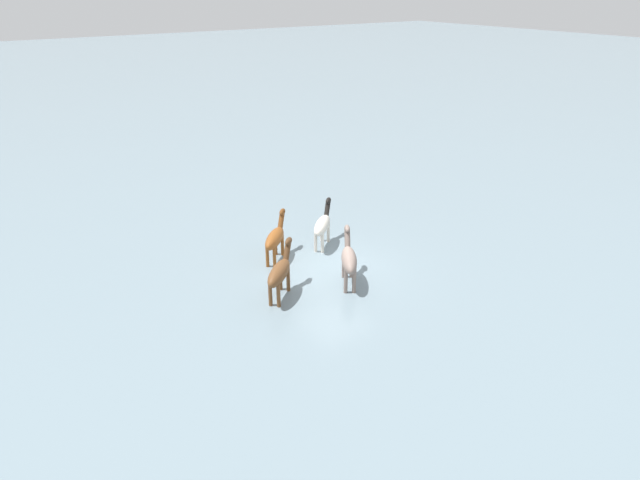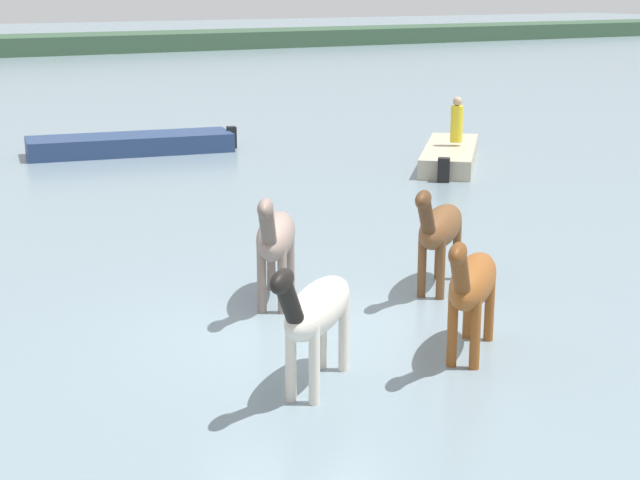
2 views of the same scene
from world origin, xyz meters
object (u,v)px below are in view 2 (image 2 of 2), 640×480
(horse_gray_outer, at_px, (472,283))
(boat_skiff_near, at_px, (450,158))
(horse_rear_stallion, at_px, (316,310))
(person_watcher_seated, at_px, (457,121))
(horse_mid_herd, at_px, (275,237))
(boat_dinghy_port, at_px, (132,147))
(horse_lead, at_px, (440,228))

(horse_gray_outer, relative_size, boat_skiff_near, 0.43)
(horse_rear_stallion, height_order, person_watcher_seated, person_watcher_seated)
(horse_mid_herd, distance_m, horse_gray_outer, 3.35)
(horse_mid_herd, xyz_separation_m, person_watcher_seated, (9.22, 8.17, 0.13))
(horse_rear_stallion, xyz_separation_m, boat_skiff_near, (10.02, 11.27, -0.80))
(boat_skiff_near, relative_size, boat_dinghy_port, 0.74)
(boat_skiff_near, xyz_separation_m, boat_dinghy_port, (-6.86, 5.69, 0.02))
(horse_lead, relative_size, horse_gray_outer, 1.04)
(horse_rear_stallion, height_order, horse_gray_outer, horse_gray_outer)
(horse_gray_outer, relative_size, person_watcher_seated, 1.60)
(horse_rear_stallion, distance_m, boat_dinghy_port, 17.27)
(horse_mid_herd, bearing_deg, boat_dinghy_port, -156.42)
(horse_gray_outer, height_order, boat_skiff_near, horse_gray_outer)
(horse_lead, bearing_deg, horse_rear_stallion, -5.80)
(boat_dinghy_port, bearing_deg, horse_rear_stallion, 88.79)
(horse_rear_stallion, distance_m, person_watcher_seated, 15.19)
(boat_skiff_near, height_order, boat_dinghy_port, boat_dinghy_port)
(horse_mid_herd, xyz_separation_m, boat_dinghy_port, (2.19, 13.87, -0.83))
(horse_rear_stallion, bearing_deg, boat_dinghy_port, -142.58)
(horse_mid_herd, bearing_deg, horse_lead, 108.92)
(horse_lead, height_order, boat_dinghy_port, horse_lead)
(horse_rear_stallion, distance_m, horse_gray_outer, 2.24)
(horse_lead, distance_m, person_watcher_seated, 11.05)
(horse_lead, xyz_separation_m, boat_dinghy_port, (-0.33, 14.48, -0.80))
(boat_dinghy_port, height_order, person_watcher_seated, person_watcher_seated)
(horse_rear_stallion, distance_m, boat_skiff_near, 15.10)
(horse_mid_herd, distance_m, boat_skiff_near, 12.22)
(horse_mid_herd, relative_size, boat_skiff_near, 0.50)
(boat_dinghy_port, bearing_deg, boat_skiff_near, 149.63)
(horse_lead, distance_m, boat_dinghy_port, 14.50)
(horse_mid_herd, height_order, boat_dinghy_port, horse_mid_herd)
(person_watcher_seated, bearing_deg, horse_mid_herd, -138.47)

